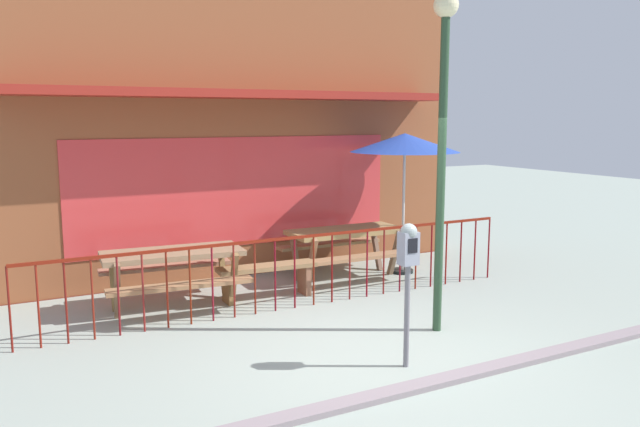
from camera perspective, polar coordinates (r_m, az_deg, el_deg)
ground at (r=6.78m, az=5.49°, el=-13.03°), size 40.00×40.00×0.00m
pub_storefront at (r=10.09m, az=-7.91°, el=10.01°), size 8.05×1.24×5.52m
patio_fence_front at (r=8.28m, az=-2.32°, el=-4.16°), size 6.79×0.04×0.97m
picnic_table_left at (r=8.51m, az=-13.19°, el=-4.37°), size 1.91×1.51×0.79m
picnic_table_right at (r=9.86m, az=2.33°, el=-2.36°), size 1.83×1.40×0.79m
patio_umbrella at (r=10.08m, az=7.68°, el=6.27°), size 1.74×1.74×2.25m
patio_bench at (r=8.80m, az=-4.81°, el=-5.47°), size 1.42×0.42×0.48m
parking_meter_near at (r=6.30m, az=7.99°, el=-3.94°), size 0.18×0.17×1.48m
street_lamp at (r=7.32m, az=11.07°, el=8.75°), size 0.28×0.28×3.87m
curb_edge at (r=6.21m, az=9.55°, el=-15.24°), size 11.27×0.20×0.11m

